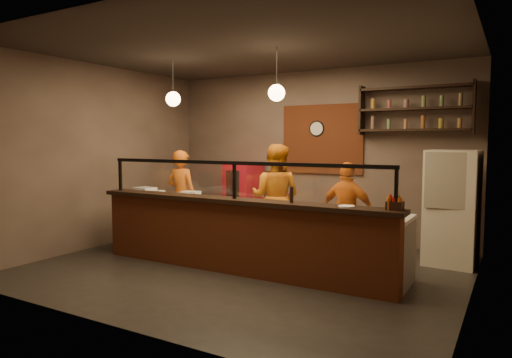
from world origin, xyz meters
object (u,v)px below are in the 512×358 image
Objects in this scene: cook_left at (182,196)px; red_cooler at (243,198)px; fridge at (452,208)px; wall_clock at (317,129)px; cook_mid at (275,198)px; cook_right at (347,212)px; condiment_caddy at (395,205)px; pizza_dough at (252,206)px; pepper_mill at (292,195)px.

red_cooler is (0.61, 1.20, -0.13)m from cook_left.
wall_clock is at bearing 166.56° from fridge.
cook_right is (1.30, -0.08, -0.14)m from cook_mid.
cook_left is (-2.06, -1.51, -1.25)m from wall_clock.
cook_left is at bearing 163.84° from condiment_caddy.
cook_mid reaches higher than red_cooler.
fridge is 9.39× the size of condiment_caddy.
cook_right reaches higher than pizza_dough.
cook_left reaches higher than pepper_mill.
wall_clock is at bearing -107.66° from cook_mid.
wall_clock is 2.19m from cook_right.
cook_mid reaches higher than condiment_caddy.
cook_mid is 1.11m from pizza_dough.
cook_mid is at bearing 148.19° from condiment_caddy.
cook_mid reaches higher than cook_right.
pizza_dough is at bearing 91.83° from cook_mid.
pepper_mill is at bearing 83.65° from cook_right.
cook_right is at bearing 77.97° from pepper_mill.
red_cooler reaches higher than pizza_dough.
red_cooler is 2.83× the size of pizza_dough.
cook_mid is at bearing -99.78° from wall_clock.
pepper_mill is (0.78, -2.75, -0.93)m from wall_clock.
cook_right is at bearing -51.70° from wall_clock.
fridge is at bearing 1.41° from red_cooler.
cook_mid is 1.25× the size of red_cooler.
cook_right is 1.07× the size of red_cooler.
red_cooler is at bearing -16.91° from cook_right.
fridge is (4.56, 0.74, 0.02)m from cook_left.
fridge is 2.64m from pepper_mill.
cook_right is 0.89× the size of fridge.
cook_left is 0.94× the size of cook_mid.
wall_clock is 0.18× the size of cook_left.
pepper_mill reaches higher than condiment_caddy.
cook_left is 4.34m from condiment_caddy.
cook_right is 1.47m from pepper_mill.
red_cooler is 4.31m from condiment_caddy.
pepper_mill is at bearing -178.47° from condiment_caddy.
pizza_dough is at bearing -143.94° from fridge.
pepper_mill is at bearing -39.52° from red_cooler.
cook_left is 1.10× the size of cook_right.
condiment_caddy is at bearing 140.32° from cook_mid.
condiment_caddy is at bearing -26.07° from red_cooler.
condiment_caddy is (2.32, -1.44, 0.20)m from cook_mid.
cook_left is at bearing -143.76° from wall_clock.
pizza_dough is (0.19, -1.10, -0.00)m from cook_mid.
cook_mid is at bearing -165.75° from fridge.
wall_clock is 0.59× the size of pizza_dough.
cook_mid is 1.31m from cook_right.
red_cooler is (-3.95, 0.46, -0.14)m from fridge.
red_cooler is 3.34m from pepper_mill.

